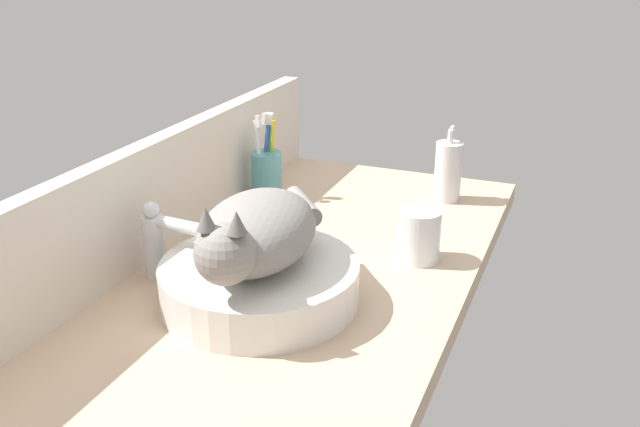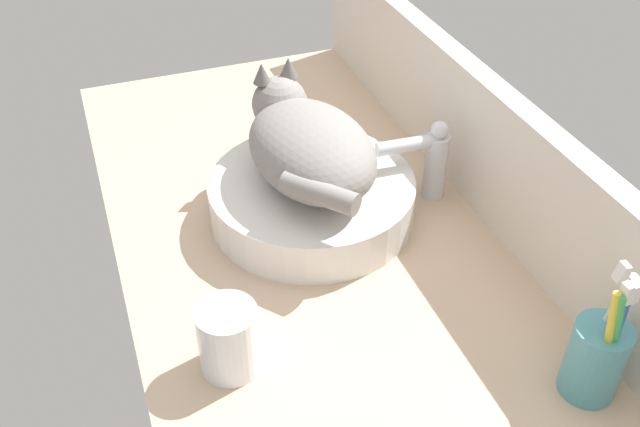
{
  "view_description": "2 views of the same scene",
  "coord_description": "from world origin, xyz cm",
  "px_view_note": "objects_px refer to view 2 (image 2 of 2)",
  "views": [
    {
      "loc": [
        -97.0,
        -44.89,
        55.46
      ],
      "look_at": [
        6.1,
        -3.38,
        10.37
      ],
      "focal_mm": 40.0,
      "sensor_mm": 36.0,
      "label": 1
    },
    {
      "loc": [
        73.84,
        -27.88,
        68.85
      ],
      "look_at": [
        2.99,
        -1.84,
        9.62
      ],
      "focal_mm": 40.0,
      "sensor_mm": 36.0,
      "label": 2
    }
  ],
  "objects_px": {
    "cat": "(307,144)",
    "faucet": "(430,158)",
    "sink_basin": "(312,199)",
    "toothbrush_cup": "(597,357)",
    "water_glass": "(229,342)"
  },
  "relations": [
    {
      "from": "sink_basin",
      "to": "cat",
      "type": "relative_size",
      "value": 0.97
    },
    {
      "from": "sink_basin",
      "to": "toothbrush_cup",
      "type": "xyz_separation_m",
      "value": [
        0.43,
        0.19,
        0.02
      ]
    },
    {
      "from": "cat",
      "to": "faucet",
      "type": "distance_m",
      "value": 0.2
    },
    {
      "from": "toothbrush_cup",
      "to": "water_glass",
      "type": "relative_size",
      "value": 2.0
    },
    {
      "from": "sink_basin",
      "to": "toothbrush_cup",
      "type": "relative_size",
      "value": 1.68
    },
    {
      "from": "faucet",
      "to": "water_glass",
      "type": "relative_size",
      "value": 1.45
    },
    {
      "from": "faucet",
      "to": "toothbrush_cup",
      "type": "bearing_deg",
      "value": 0.49
    },
    {
      "from": "cat",
      "to": "faucet",
      "type": "height_order",
      "value": "cat"
    },
    {
      "from": "cat",
      "to": "water_glass",
      "type": "xyz_separation_m",
      "value": [
        0.26,
        -0.19,
        -0.08
      ]
    },
    {
      "from": "faucet",
      "to": "toothbrush_cup",
      "type": "height_order",
      "value": "toothbrush_cup"
    },
    {
      "from": "faucet",
      "to": "water_glass",
      "type": "xyz_separation_m",
      "value": [
        0.23,
        -0.38,
        -0.03
      ]
    },
    {
      "from": "cat",
      "to": "water_glass",
      "type": "relative_size",
      "value": 3.46
    },
    {
      "from": "sink_basin",
      "to": "faucet",
      "type": "xyz_separation_m",
      "value": [
        0.01,
        0.19,
        0.04
      ]
    },
    {
      "from": "faucet",
      "to": "toothbrush_cup",
      "type": "relative_size",
      "value": 0.73
    },
    {
      "from": "sink_basin",
      "to": "cat",
      "type": "height_order",
      "value": "cat"
    }
  ]
}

